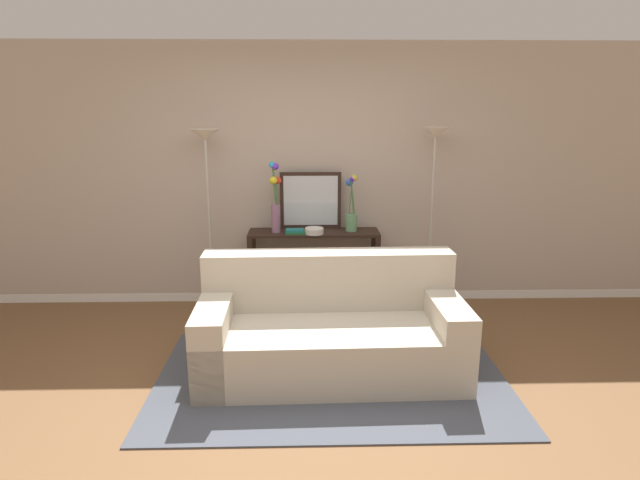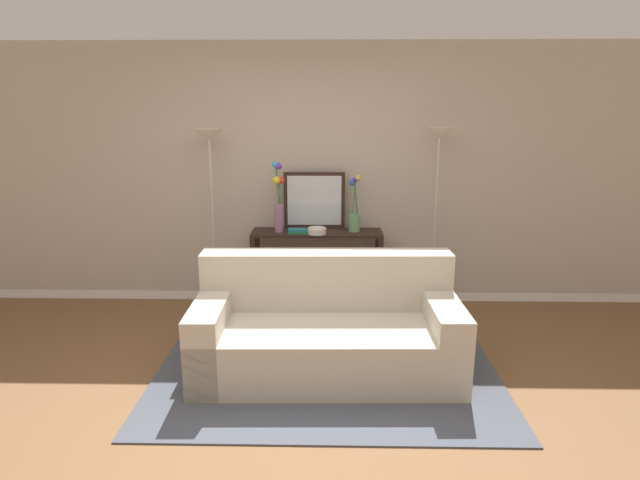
% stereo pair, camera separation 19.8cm
% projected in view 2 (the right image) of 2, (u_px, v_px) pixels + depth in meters
% --- Properties ---
extents(ground_plane, '(16.00, 16.00, 0.02)m').
position_uv_depth(ground_plane, '(287.00, 423.00, 3.46)').
color(ground_plane, brown).
extents(back_wall, '(12.00, 0.15, 2.61)m').
position_uv_depth(back_wall, '(303.00, 177.00, 5.38)').
color(back_wall, white).
rests_on(back_wall, ground).
extents(area_rug, '(2.61, 1.63, 0.01)m').
position_uv_depth(area_rug, '(327.00, 379.00, 3.99)').
color(area_rug, '#474C56').
rests_on(area_rug, ground).
extents(couch, '(2.00, 0.95, 0.88)m').
position_uv_depth(couch, '(327.00, 332.00, 4.07)').
color(couch, '#BCB29E').
rests_on(couch, ground).
extents(console_table, '(1.28, 0.35, 0.81)m').
position_uv_depth(console_table, '(317.00, 256.00, 5.25)').
color(console_table, black).
rests_on(console_table, ground).
extents(floor_lamp_left, '(0.28, 0.28, 1.79)m').
position_uv_depth(floor_lamp_left, '(211.00, 170.00, 5.00)').
color(floor_lamp_left, '#B7B2A8').
rests_on(floor_lamp_left, ground).
extents(floor_lamp_right, '(0.28, 0.28, 1.81)m').
position_uv_depth(floor_lamp_right, '(438.00, 169.00, 4.95)').
color(floor_lamp_right, '#B7B2A8').
rests_on(floor_lamp_right, ground).
extents(wall_mirror, '(0.60, 0.02, 0.56)m').
position_uv_depth(wall_mirror, '(314.00, 200.00, 5.26)').
color(wall_mirror, black).
rests_on(wall_mirror, console_table).
extents(vase_tall_flowers, '(0.11, 0.12, 0.69)m').
position_uv_depth(vase_tall_flowers, '(279.00, 202.00, 5.09)').
color(vase_tall_flowers, gray).
rests_on(vase_tall_flowers, console_table).
extents(vase_short_flowers, '(0.11, 0.13, 0.56)m').
position_uv_depth(vase_short_flowers, '(355.00, 212.00, 5.15)').
color(vase_short_flowers, '#669E6B').
rests_on(vase_short_flowers, console_table).
extents(fruit_bowl, '(0.18, 0.18, 0.06)m').
position_uv_depth(fruit_bowl, '(317.00, 231.00, 5.08)').
color(fruit_bowl, silver).
rests_on(fruit_bowl, console_table).
extents(book_stack, '(0.20, 0.13, 0.04)m').
position_uv_depth(book_stack, '(298.00, 231.00, 5.10)').
color(book_stack, '#236033').
rests_on(book_stack, console_table).
extents(book_row_under_console, '(0.50, 0.18, 0.13)m').
position_uv_depth(book_row_under_console, '(291.00, 303.00, 5.38)').
color(book_row_under_console, navy).
rests_on(book_row_under_console, ground).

